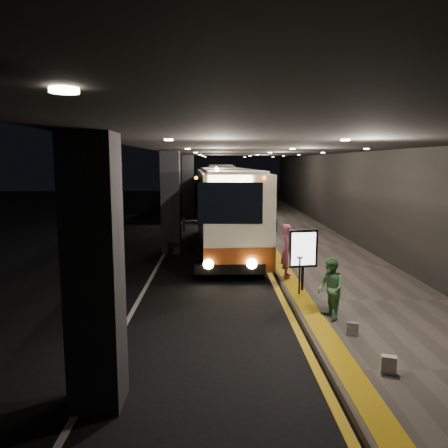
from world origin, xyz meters
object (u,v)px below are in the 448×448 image
object	(u,v)px
stanchion_post	(299,276)
info_sign	(303,250)
coach_third	(219,184)
bag_plain	(389,365)
coach_main	(226,213)
passenger_waiting_green	(330,289)
passenger_boarding	(288,251)
coach_second	(222,192)
bag_polka	(352,329)

from	to	relation	value
stanchion_post	info_sign	bearing A→B (deg)	66.44
coach_third	info_sign	size ratio (longest dim) A/B	6.30
bag_plain	info_sign	bearing A→B (deg)	96.03
coach_main	coach_third	world-z (taller)	coach_third
passenger_waiting_green	stanchion_post	distance (m)	2.07
coach_main	passenger_boarding	xyz separation A→B (m)	(1.92, -5.22, -0.66)
bag_plain	info_sign	world-z (taller)	info_sign
coach_main	coach_second	size ratio (longest dim) A/B	1.05
coach_second	coach_main	bearing A→B (deg)	-87.90
passenger_boarding	bag_polka	bearing A→B (deg)	-162.87
passenger_waiting_green	bag_plain	bearing A→B (deg)	-3.58
coach_second	passenger_waiting_green	world-z (taller)	coach_second
coach_main	stanchion_post	distance (m)	7.47
coach_third	bag_polka	distance (m)	35.67
bag_polka	bag_plain	size ratio (longest dim) A/B	0.92
bag_polka	coach_third	bearing A→B (deg)	94.26
passenger_waiting_green	bag_polka	bearing A→B (deg)	2.32
passenger_boarding	bag_polka	xyz separation A→B (m)	(0.63, -4.97, -0.74)
coach_second	stanchion_post	bearing A→B (deg)	-82.74
stanchion_post	passenger_waiting_green	bearing A→B (deg)	-80.10
info_sign	coach_second	bearing A→B (deg)	86.34
info_sign	coach_main	bearing A→B (deg)	98.14
bag_polka	passenger_boarding	bearing A→B (deg)	97.22
stanchion_post	coach_third	bearing A→B (deg)	93.62
coach_main	bag_polka	distance (m)	10.59
bag_polka	stanchion_post	size ratio (longest dim) A/B	0.28
passenger_waiting_green	info_sign	xyz separation A→B (m)	(-0.19, 2.41, 0.47)
stanchion_post	coach_second	bearing A→B (deg)	95.05
passenger_waiting_green	stanchion_post	world-z (taller)	passenger_waiting_green
coach_second	passenger_boarding	distance (m)	19.92
coach_second	stanchion_post	xyz separation A→B (m)	(1.92, -21.74, -0.95)
passenger_boarding	info_sign	size ratio (longest dim) A/B	0.97
passenger_waiting_green	bag_plain	world-z (taller)	passenger_waiting_green
coach_second	coach_third	world-z (taller)	coach_third
coach_third	passenger_boarding	distance (m)	30.65
passenger_waiting_green	info_sign	size ratio (longest dim) A/B	0.83
coach_second	passenger_waiting_green	bearing A→B (deg)	-82.32
coach_third	passenger_waiting_green	bearing A→B (deg)	-88.32
passenger_boarding	bag_plain	world-z (taller)	passenger_boarding
coach_third	coach_second	bearing A→B (deg)	-91.60
coach_third	coach_main	bearing A→B (deg)	-92.07
coach_main	stanchion_post	xyz separation A→B (m)	(1.95, -7.14, -1.01)
coach_third	stanchion_post	bearing A→B (deg)	-88.69
coach_second	passenger_boarding	size ratio (longest dim) A/B	6.17
passenger_boarding	stanchion_post	bearing A→B (deg)	-169.07
passenger_waiting_green	coach_third	bearing A→B (deg)	173.01
passenger_waiting_green	passenger_boarding	bearing A→B (deg)	174.64
bag_plain	info_sign	xyz separation A→B (m)	(-0.55, 5.17, 1.07)
coach_second	stanchion_post	size ratio (longest dim) A/B	10.12
coach_main	passenger_waiting_green	distance (m)	9.48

